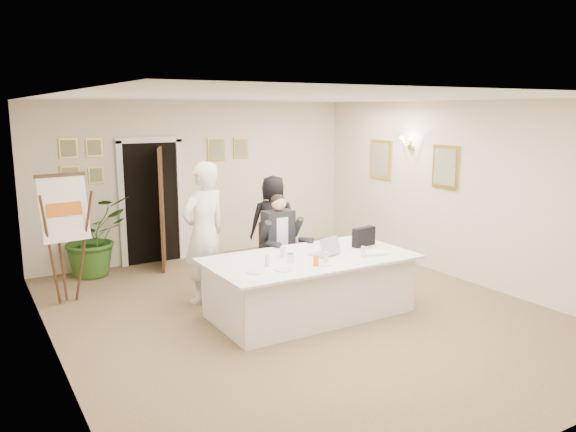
% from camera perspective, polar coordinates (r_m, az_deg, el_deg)
% --- Properties ---
extents(floor, '(7.00, 7.00, 0.00)m').
position_cam_1_polar(floor, '(7.58, 1.28, -9.77)').
color(floor, brown).
rests_on(floor, ground).
extents(ceiling, '(6.00, 7.00, 0.02)m').
position_cam_1_polar(ceiling, '(7.10, 1.37, 11.90)').
color(ceiling, white).
rests_on(ceiling, wall_back).
extents(wall_back, '(6.00, 0.10, 2.80)m').
position_cam_1_polar(wall_back, '(10.31, -9.05, 3.64)').
color(wall_back, silver).
rests_on(wall_back, floor).
extents(wall_front, '(6.00, 0.10, 2.80)m').
position_cam_1_polar(wall_front, '(4.70, 24.67, -5.84)').
color(wall_front, silver).
rests_on(wall_front, floor).
extents(wall_left, '(0.10, 7.00, 2.80)m').
position_cam_1_polar(wall_left, '(6.20, -22.94, -1.85)').
color(wall_left, silver).
rests_on(wall_left, floor).
extents(wall_right, '(0.10, 7.00, 2.80)m').
position_cam_1_polar(wall_right, '(9.14, 17.50, 2.36)').
color(wall_right, silver).
rests_on(wall_right, floor).
extents(doorway, '(1.14, 0.86, 2.20)m').
position_cam_1_polar(doorway, '(9.91, -13.35, 1.10)').
color(doorway, black).
rests_on(doorway, floor).
extents(pictures_back_wall, '(3.40, 0.06, 0.80)m').
position_cam_1_polar(pictures_back_wall, '(9.97, -13.36, 5.84)').
color(pictures_back_wall, gold).
rests_on(pictures_back_wall, wall_back).
extents(pictures_right_wall, '(0.06, 2.20, 0.80)m').
position_cam_1_polar(pictures_right_wall, '(9.91, 12.34, 5.28)').
color(pictures_right_wall, gold).
rests_on(pictures_right_wall, wall_right).
extents(wall_sconce, '(0.20, 0.30, 0.24)m').
position_cam_1_polar(wall_sconce, '(9.84, 12.12, 7.29)').
color(wall_sconce, '#B39339').
rests_on(wall_sconce, wall_right).
extents(conference_table, '(2.70, 1.44, 0.78)m').
position_cam_1_polar(conference_table, '(7.42, 2.23, -7.02)').
color(conference_table, white).
rests_on(conference_table, floor).
extents(seated_man, '(0.70, 0.74, 1.46)m').
position_cam_1_polar(seated_man, '(8.28, -0.83, -2.71)').
color(seated_man, black).
rests_on(seated_man, floor).
extents(flip_chart, '(0.64, 0.43, 1.79)m').
position_cam_1_polar(flip_chart, '(8.27, -21.74, -2.82)').
color(flip_chart, '#331F10').
rests_on(flip_chart, floor).
extents(standing_man, '(0.82, 0.65, 1.97)m').
position_cam_1_polar(standing_man, '(7.84, -8.51, -1.70)').
color(standing_man, silver).
rests_on(standing_man, floor).
extents(standing_woman, '(0.91, 0.76, 1.59)m').
position_cam_1_polar(standing_woman, '(9.37, -1.49, -0.69)').
color(standing_woman, black).
rests_on(standing_woman, floor).
extents(potted_palm, '(1.48, 1.41, 1.29)m').
position_cam_1_polar(potted_palm, '(9.60, -19.40, -1.97)').
color(potted_palm, '#2D581D').
rests_on(potted_palm, floor).
extents(laptop, '(0.46, 0.47, 0.28)m').
position_cam_1_polar(laptop, '(7.41, 3.72, -2.87)').
color(laptop, '#B7BABC').
rests_on(laptop, conference_table).
extents(laptop_bag, '(0.39, 0.17, 0.26)m').
position_cam_1_polar(laptop_bag, '(7.93, 7.70, -2.10)').
color(laptop_bag, black).
rests_on(laptop_bag, conference_table).
extents(paper_stack, '(0.34, 0.27, 0.03)m').
position_cam_1_polar(paper_stack, '(7.53, 8.68, -3.72)').
color(paper_stack, white).
rests_on(paper_stack, conference_table).
extents(plate_left, '(0.22, 0.22, 0.01)m').
position_cam_1_polar(plate_left, '(6.64, -3.31, -5.68)').
color(plate_left, white).
rests_on(plate_left, conference_table).
extents(plate_mid, '(0.28, 0.28, 0.01)m').
position_cam_1_polar(plate_mid, '(6.72, -0.42, -5.47)').
color(plate_mid, white).
rests_on(plate_mid, conference_table).
extents(plate_near, '(0.25, 0.25, 0.01)m').
position_cam_1_polar(plate_near, '(6.96, 3.62, -4.90)').
color(plate_near, white).
rests_on(plate_near, conference_table).
extents(glass_a, '(0.07, 0.07, 0.14)m').
position_cam_1_polar(glass_a, '(6.88, -2.12, -4.53)').
color(glass_a, silver).
rests_on(glass_a, conference_table).
extents(glass_b, '(0.07, 0.07, 0.14)m').
position_cam_1_polar(glass_b, '(7.03, 3.87, -4.21)').
color(glass_b, silver).
rests_on(glass_b, conference_table).
extents(glass_c, '(0.07, 0.07, 0.14)m').
position_cam_1_polar(glass_c, '(7.36, 7.64, -3.61)').
color(glass_c, silver).
rests_on(glass_c, conference_table).
extents(glass_d, '(0.08, 0.08, 0.14)m').
position_cam_1_polar(glass_d, '(7.28, -0.53, -3.66)').
color(glass_d, silver).
rests_on(glass_d, conference_table).
extents(oj_glass, '(0.08, 0.08, 0.13)m').
position_cam_1_polar(oj_glass, '(6.90, 2.86, -4.55)').
color(oj_glass, orange).
rests_on(oj_glass, conference_table).
extents(steel_jug, '(0.11, 0.11, 0.11)m').
position_cam_1_polar(steel_jug, '(7.04, 0.25, -4.29)').
color(steel_jug, silver).
rests_on(steel_jug, conference_table).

